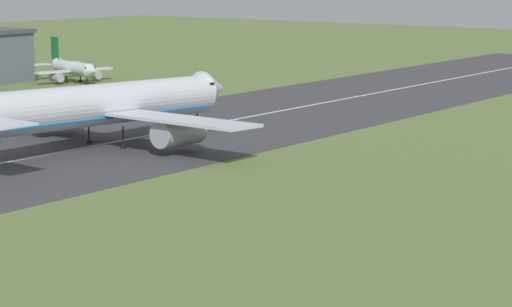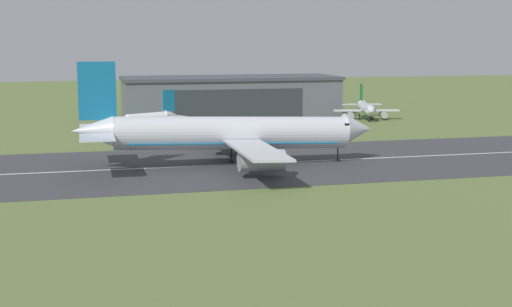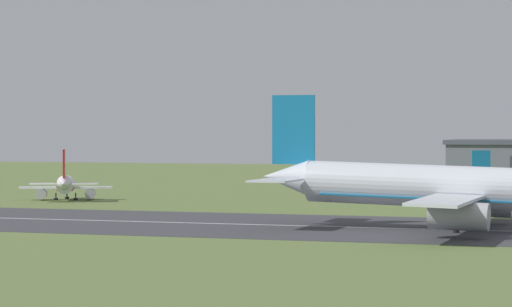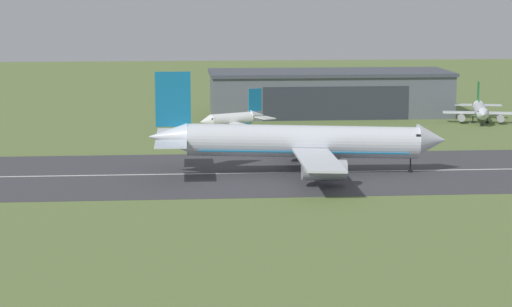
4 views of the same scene
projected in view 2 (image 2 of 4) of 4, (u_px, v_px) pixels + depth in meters
runway_strip at (5, 175)px, 119.35m from camera, size 444.58×43.55×0.06m
runway_centreline at (5, 174)px, 119.35m from camera, size 400.12×0.70×0.01m
hangar_building at (231, 96)px, 211.31m from camera, size 63.49×23.16×11.72m
airplane_landing at (231, 134)px, 126.64m from camera, size 54.36×50.63×18.76m
airplane_parked_centre at (366, 109)px, 202.25m from camera, size 18.59×20.57×9.66m
airplane_parked_east at (148, 120)px, 175.61m from camera, size 18.42×18.64×10.01m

